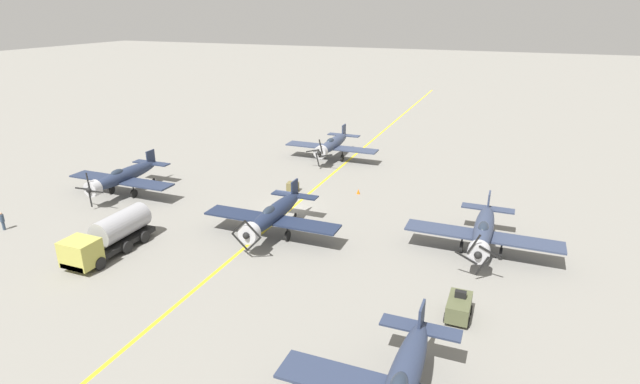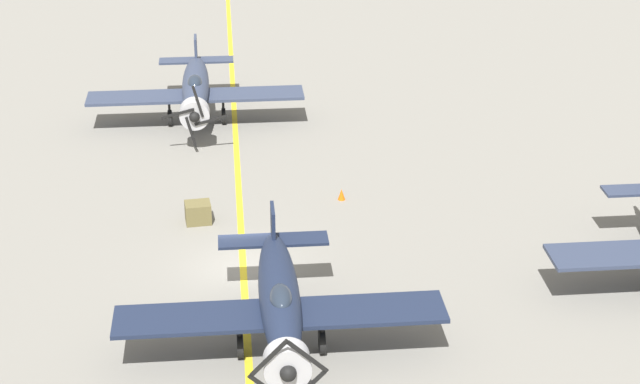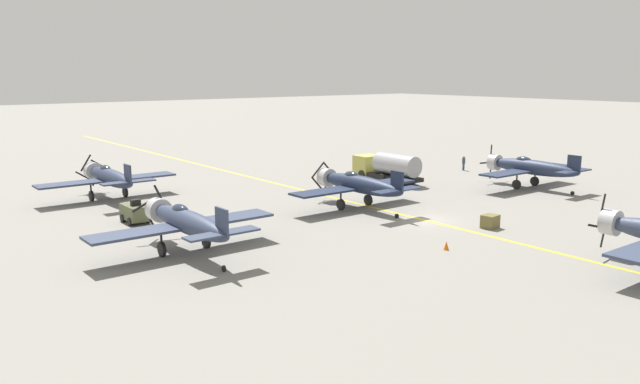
{
  "view_description": "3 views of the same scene",
  "coord_description": "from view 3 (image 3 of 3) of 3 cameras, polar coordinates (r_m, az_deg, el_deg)",
  "views": [
    {
      "loc": [
        -19.36,
        41.02,
        18.6
      ],
      "look_at": [
        -4.73,
        4.21,
        3.85
      ],
      "focal_mm": 28.0,
      "sensor_mm": 36.0,
      "label": 1
    },
    {
      "loc": [
        0.43,
        39.57,
        22.01
      ],
      "look_at": [
        -3.38,
        -1.3,
        2.83
      ],
      "focal_mm": 60.0,
      "sensor_mm": 36.0,
      "label": 2
    },
    {
      "loc": [
        -34.53,
        -31.34,
        11.05
      ],
      "look_at": [
        -5.09,
        6.29,
        1.81
      ],
      "focal_mm": 35.0,
      "sensor_mm": 36.0,
      "label": 3
    }
  ],
  "objects": [
    {
      "name": "tow_tractor",
      "position": [
        48.29,
        -16.57,
        -1.79
      ],
      "size": [
        1.57,
        2.6,
        1.79
      ],
      "color": "#515638",
      "rests_on": "ground"
    },
    {
      "name": "airplane_mid_right",
      "position": [
        63.27,
        18.64,
        2.15
      ],
      "size": [
        12.0,
        9.98,
        3.8
      ],
      "rotation": [
        0.0,
        0.0,
        0.19
      ],
      "color": "#252F48",
      "rests_on": "ground"
    },
    {
      "name": "taxiway_stripe",
      "position": [
        47.92,
        9.48,
        -2.54
      ],
      "size": [
        0.3,
        160.0,
        0.01
      ],
      "primitive_type": "cube",
      "color": "yellow",
      "rests_on": "ground"
    },
    {
      "name": "traffic_cone",
      "position": [
        40.22,
        11.47,
        -4.82
      ],
      "size": [
        0.36,
        0.36,
        0.55
      ],
      "primitive_type": "cone",
      "color": "orange",
      "rests_on": "ground"
    },
    {
      "name": "airplane_far_left",
      "position": [
        57.43,
        -18.74,
        1.3
      ],
      "size": [
        12.0,
        9.98,
        3.65
      ],
      "rotation": [
        0.0,
        0.0,
        0.06
      ],
      "color": "#2B354E",
      "rests_on": "ground"
    },
    {
      "name": "fuel_tanker",
      "position": [
        63.78,
        6.15,
        2.27
      ],
      "size": [
        2.68,
        8.0,
        2.98
      ],
      "color": "black",
      "rests_on": "ground"
    },
    {
      "name": "ground_plane",
      "position": [
        47.92,
        9.48,
        -2.54
      ],
      "size": [
        400.0,
        400.0,
        0.0
      ],
      "primitive_type": "plane",
      "color": "gray"
    },
    {
      "name": "ground_crew_walking",
      "position": [
        72.82,
        13.0,
        2.65
      ],
      "size": [
        0.36,
        0.36,
        1.67
      ],
      "color": "#334256",
      "rests_on": "ground"
    },
    {
      "name": "airplane_mid_left",
      "position": [
        39.09,
        -12.16,
        -2.68
      ],
      "size": [
        12.0,
        9.98,
        3.67
      ],
      "rotation": [
        0.0,
        0.0,
        0.3
      ],
      "color": "#313C55",
      "rests_on": "ground"
    },
    {
      "name": "supply_crate_by_tanker",
      "position": [
        46.43,
        15.29,
        -2.61
      ],
      "size": [
        1.25,
        1.08,
        0.96
      ],
      "primitive_type": "cube",
      "rotation": [
        0.0,
        0.0,
        0.1
      ],
      "color": "brown",
      "rests_on": "ground"
    },
    {
      "name": "airplane_mid_center",
      "position": [
        51.02,
        3.47,
        0.72
      ],
      "size": [
        12.0,
        9.98,
        3.65
      ],
      "rotation": [
        0.0,
        0.0,
        -0.04
      ],
      "color": "#1D2740",
      "rests_on": "ground"
    }
  ]
}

